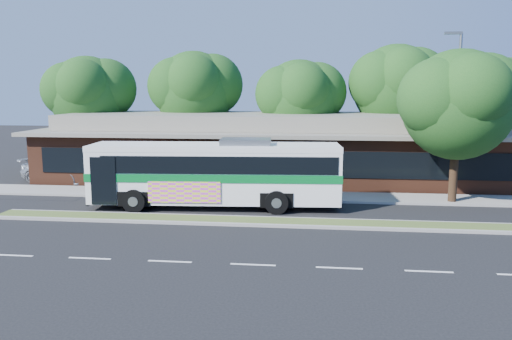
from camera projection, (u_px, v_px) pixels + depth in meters
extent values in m
plane|color=black|center=(266.00, 227.00, 22.42)|extent=(120.00, 120.00, 0.00)
cube|color=#405423|center=(267.00, 221.00, 23.00)|extent=(26.00, 1.10, 0.15)
cube|color=gray|center=(276.00, 196.00, 28.69)|extent=(44.00, 2.60, 0.12)
cube|color=black|center=(19.00, 179.00, 34.21)|extent=(14.00, 12.00, 0.01)
cube|color=#532A1A|center=(283.00, 155.00, 34.92)|extent=(32.00, 10.00, 3.20)
cube|color=gray|center=(283.00, 130.00, 34.65)|extent=(33.20, 11.20, 0.24)
cube|color=gray|center=(283.00, 121.00, 34.55)|extent=(30.00, 8.00, 1.00)
cube|color=black|center=(278.00, 164.00, 29.97)|extent=(30.00, 0.06, 1.60)
cylinder|color=slate|center=(456.00, 120.00, 26.54)|extent=(0.16, 0.16, 9.00)
cube|color=slate|center=(453.00, 33.00, 25.87)|extent=(0.90, 0.18, 0.14)
cylinder|color=black|center=(91.00, 143.00, 38.47)|extent=(0.44, 0.44, 3.99)
sphere|color=#143C15|center=(88.00, 95.00, 37.88)|extent=(5.80, 5.80, 5.80)
sphere|color=#143C15|center=(107.00, 88.00, 38.09)|extent=(4.52, 4.52, 4.52)
cylinder|color=black|center=(195.00, 142.00, 38.56)|extent=(0.44, 0.44, 4.20)
sphere|color=#143C15|center=(194.00, 91.00, 37.94)|extent=(6.00, 6.00, 6.00)
sphere|color=#143C15|center=(213.00, 85.00, 38.16)|extent=(4.68, 4.68, 4.68)
cylinder|color=black|center=(298.00, 147.00, 36.73)|extent=(0.44, 0.44, 3.78)
sphere|color=#143C15|center=(299.00, 99.00, 36.16)|extent=(5.60, 5.60, 5.60)
sphere|color=#143C15|center=(316.00, 92.00, 36.37)|extent=(4.37, 4.37, 4.37)
cylinder|color=black|center=(393.00, 143.00, 36.89)|extent=(0.44, 0.44, 4.41)
sphere|color=#143C15|center=(396.00, 87.00, 36.25)|extent=(6.20, 6.20, 6.20)
sphere|color=#143C15|center=(415.00, 80.00, 36.47)|extent=(4.84, 4.84, 4.84)
cylinder|color=black|center=(482.00, 149.00, 35.29)|extent=(0.44, 0.44, 3.86)
sphere|color=#143C15|center=(486.00, 97.00, 34.71)|extent=(5.80, 5.80, 5.80)
sphere|color=#143C15|center=(504.00, 90.00, 34.92)|extent=(4.52, 4.52, 4.52)
cube|color=white|center=(215.00, 173.00, 25.88)|extent=(12.93, 3.55, 2.94)
cube|color=black|center=(221.00, 161.00, 25.77)|extent=(11.91, 3.53, 0.88)
cube|color=white|center=(215.00, 147.00, 25.67)|extent=(12.95, 3.57, 0.28)
cube|color=#046A28|center=(215.00, 174.00, 25.89)|extent=(13.00, 3.61, 0.40)
cube|color=black|center=(94.00, 165.00, 26.12)|extent=(0.22, 2.39, 1.82)
cube|color=black|center=(340.00, 160.00, 25.48)|extent=(0.21, 2.23, 1.18)
cube|color=#E443E0|center=(184.00, 192.00, 24.69)|extent=(3.62, 0.29, 1.06)
cube|color=slate|center=(246.00, 142.00, 25.55)|extent=(2.66, 1.87, 0.32)
cylinder|color=black|center=(134.00, 201.00, 24.94)|extent=(1.19, 0.46, 1.17)
cylinder|color=black|center=(148.00, 190.00, 27.57)|extent=(1.19, 0.46, 1.17)
cylinder|color=black|center=(277.00, 202.00, 24.61)|extent=(1.19, 0.46, 1.17)
cylinder|color=black|center=(277.00, 192.00, 27.25)|extent=(1.19, 0.46, 1.17)
imported|color=silver|center=(59.00, 170.00, 33.24)|extent=(5.69, 3.42, 1.54)
cylinder|color=black|center=(454.00, 171.00, 26.74)|extent=(0.44, 0.44, 3.57)
sphere|color=#143C15|center=(458.00, 105.00, 26.18)|extent=(5.80, 5.80, 5.80)
sphere|color=#143C15|center=(482.00, 96.00, 26.39)|extent=(4.53, 4.53, 4.53)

